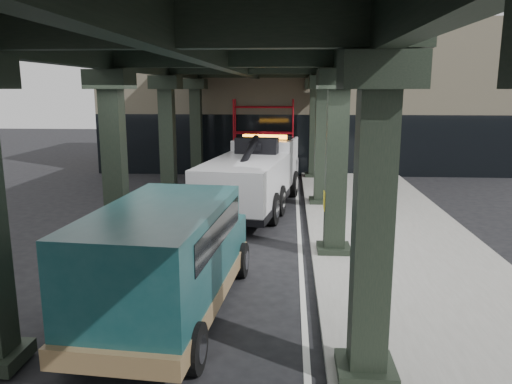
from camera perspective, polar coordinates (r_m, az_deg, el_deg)
The scene contains 8 objects.
ground at distance 12.13m, azimuth -2.90°, elevation -10.11°, with size 90.00×90.00×0.00m, color black.
sidewalk at distance 14.25m, azimuth 16.51°, elevation -6.91°, with size 5.00×40.00×0.15m, color gray.
lane_stripe at distance 13.93m, azimuth 5.10°, elevation -7.19°, with size 0.12×38.00×0.01m, color silver.
viaduct at distance 13.33m, azimuth -3.87°, elevation 15.79°, with size 7.40×32.00×6.40m.
building at distance 31.19m, azimuth 5.16°, elevation 10.72°, with size 22.00×10.00×8.00m, color #C6B793.
scaffolding at distance 25.97m, azimuth 0.88°, elevation 6.40°, with size 3.08×0.88×4.00m.
tow_truck at distance 19.01m, azimuth -0.13°, elevation 2.19°, with size 3.55×8.76×2.80m.
towed_van at distance 10.00m, azimuth -10.07°, elevation -7.37°, with size 2.72×5.97×2.36m.
Camera 1 is at (1.37, -11.18, 4.50)m, focal length 35.00 mm.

